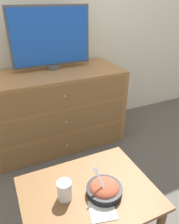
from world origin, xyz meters
TOP-DOWN VIEW (x-y plane):
  - ground_plane at (0.00, 0.00)m, footprint 12.00×12.00m
  - wall_back at (0.00, 0.03)m, footprint 12.00×0.05m
  - dresser at (-0.09, -0.32)m, footprint 1.33×0.59m
  - tv at (-0.07, -0.21)m, footprint 0.76×0.13m
  - coffee_table at (-0.26, -1.50)m, footprint 0.72×0.56m
  - takeout_bowl at (-0.19, -1.55)m, footprint 0.19×0.19m
  - drink_cup at (-0.39, -1.49)m, footprint 0.08×0.08m
  - napkin at (-0.25, -1.64)m, footprint 0.16×0.16m

SIDE VIEW (x-z plane):
  - ground_plane at x=0.00m, z-range 0.00..0.00m
  - dresser at x=-0.09m, z-range 0.00..0.78m
  - coffee_table at x=-0.26m, z-range 0.16..0.63m
  - napkin at x=-0.25m, z-range 0.48..0.48m
  - takeout_bowl at x=-0.19m, z-range 0.42..0.59m
  - drink_cup at x=-0.39m, z-range 0.47..0.58m
  - tv at x=-0.07m, z-range 0.79..1.37m
  - wall_back at x=0.00m, z-range 0.00..2.60m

